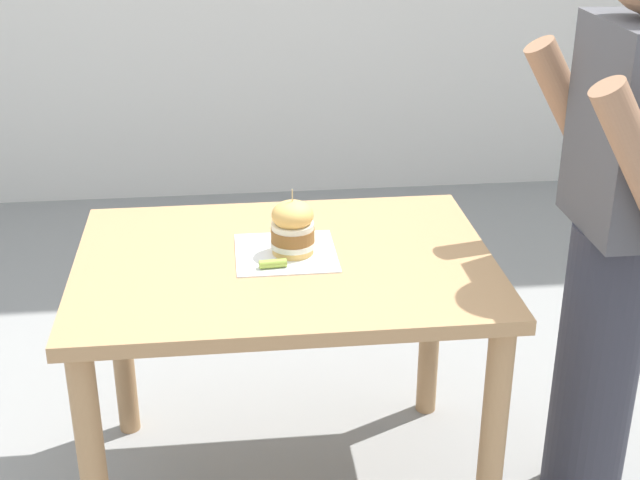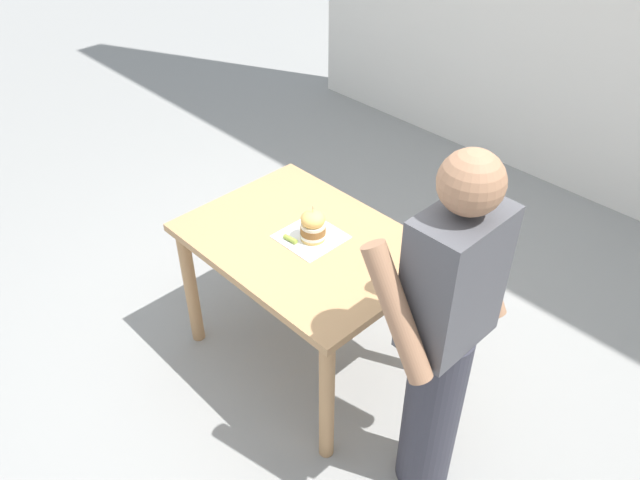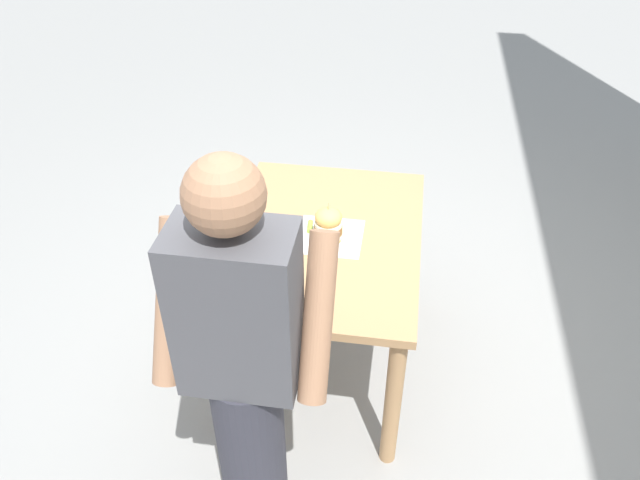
{
  "view_description": "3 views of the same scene",
  "coord_description": "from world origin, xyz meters",
  "views": [
    {
      "loc": [
        2.24,
        -0.15,
        1.86
      ],
      "look_at": [
        0.0,
        0.1,
        0.85
      ],
      "focal_mm": 50.0,
      "sensor_mm": 36.0,
      "label": 1
    },
    {
      "loc": [
        1.6,
        1.76,
        2.61
      ],
      "look_at": [
        0.0,
        0.1,
        0.85
      ],
      "focal_mm": 35.0,
      "sensor_mm": 36.0,
      "label": 2
    },
    {
      "loc": [
        -0.32,
        2.17,
        2.44
      ],
      "look_at": [
        0.0,
        0.1,
        0.85
      ],
      "focal_mm": 35.0,
      "sensor_mm": 36.0,
      "label": 3
    }
  ],
  "objects": [
    {
      "name": "pickle_spear",
      "position": [
        0.07,
        -0.04,
        0.81
      ],
      "size": [
        0.03,
        0.08,
        0.02
      ],
      "primitive_type": "cylinder",
      "rotation": [
        0.0,
        1.57,
        1.66
      ],
      "color": "#8EA83D",
      "rests_on": "serving_paper"
    },
    {
      "name": "patio_table",
      "position": [
        0.0,
        0.0,
        0.67
      ],
      "size": [
        0.85,
        1.16,
        0.8
      ],
      "color": "tan",
      "rests_on": "ground"
    },
    {
      "name": "diner_across_table",
      "position": [
        0.12,
        0.9,
        0.88
      ],
      "size": [
        0.55,
        0.35,
        1.69
      ],
      "color": "#33333D",
      "rests_on": "ground"
    },
    {
      "name": "ground_plane",
      "position": [
        0.0,
        0.0,
        0.0
      ],
      "size": [
        80.0,
        80.0,
        0.0
      ],
      "primitive_type": "plane",
      "color": "gray"
    },
    {
      "name": "sandwich",
      "position": [
        -0.03,
        0.03,
        0.88
      ],
      "size": [
        0.13,
        0.13,
        0.19
      ],
      "color": "#E5B25B",
      "rests_on": "serving_paper"
    },
    {
      "name": "serving_paper",
      "position": [
        -0.03,
        0.01,
        0.8
      ],
      "size": [
        0.28,
        0.28,
        0.0
      ],
      "primitive_type": "cube",
      "rotation": [
        0.0,
        0.0,
        0.0
      ],
      "color": "white",
      "rests_on": "patio_table"
    }
  ]
}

